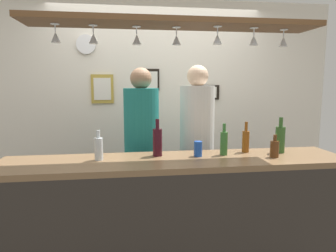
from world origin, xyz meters
TOP-DOWN VIEW (x-y plane):
  - back_wall at (0.00, 1.10)m, footprint 4.40×0.06m
  - bar_counter at (0.00, -0.50)m, footprint 2.70×0.55m
  - overhead_glass_rack at (0.00, -0.30)m, footprint 2.20×0.36m
  - hanging_wineglass_far_left at (-0.87, -0.28)m, footprint 0.07×0.07m
  - hanging_wineglass_left at (-0.60, -0.27)m, footprint 0.07×0.07m
  - hanging_wineglass_center_left at (-0.29, -0.26)m, footprint 0.07×0.07m
  - hanging_wineglass_center at (0.01, -0.27)m, footprint 0.07×0.07m
  - hanging_wineglass_center_right at (0.31, -0.35)m, footprint 0.07×0.07m
  - hanging_wineglass_right at (0.60, -0.33)m, footprint 0.07×0.07m
  - hanging_wineglass_far_right at (0.87, -0.29)m, footprint 0.07×0.07m
  - person_left_teal_shirt at (-0.23, 0.31)m, footprint 0.34×0.34m
  - person_right_white_patterned_shirt at (0.32, 0.31)m, footprint 0.34×0.34m
  - bottle_champagne_green at (0.91, -0.26)m, footprint 0.08×0.08m
  - bottle_wine_dark_red at (-0.13, -0.23)m, footprint 0.08×0.08m
  - bottle_beer_green_import at (0.41, -0.27)m, footprint 0.06×0.06m
  - bottle_beer_brown_stubby at (0.78, -0.41)m, footprint 0.07×0.07m
  - bottle_soda_clear at (-0.59, -0.30)m, footprint 0.06×0.06m
  - bottle_beer_amber_tall at (0.62, -0.20)m, footprint 0.06×0.06m
  - drink_can at (0.19, -0.29)m, footprint 0.07×0.07m
  - picture_frame_lower_pair at (0.63, 1.06)m, footprint 0.30×0.02m
  - picture_frame_crest at (-0.06, 1.06)m, footprint 0.18×0.02m
  - picture_frame_caricature at (-0.65, 1.06)m, footprint 0.26×0.02m
  - wall_clock at (-0.82, 1.05)m, footprint 0.22×0.03m

SIDE VIEW (x-z plane):
  - bar_counter at x=0.00m, z-range 0.18..1.20m
  - person_left_teal_shirt at x=-0.23m, z-range 0.18..1.94m
  - person_right_white_patterned_shirt at x=0.32m, z-range 0.19..1.97m
  - drink_can at x=0.19m, z-range 1.02..1.14m
  - bottle_beer_brown_stubby at x=0.78m, z-range 1.00..1.18m
  - bottle_soda_clear at x=-0.59m, z-range 1.00..1.23m
  - bottle_beer_amber_tall at x=0.62m, z-range 0.99..1.25m
  - bottle_beer_green_import at x=0.41m, z-range 1.00..1.26m
  - bottle_wine_dark_red at x=-0.13m, z-range 0.99..1.29m
  - bottle_champagne_green at x=0.91m, z-range 0.99..1.29m
  - back_wall at x=0.00m, z-range 0.00..2.60m
  - picture_frame_lower_pair at x=0.63m, z-range 1.40..1.58m
  - picture_frame_caricature at x=-0.65m, z-range 1.37..1.71m
  - picture_frame_crest at x=-0.06m, z-range 1.52..1.78m
  - hanging_wineglass_far_left at x=-0.87m, z-range 1.87..2.00m
  - hanging_wineglass_left at x=-0.60m, z-range 1.87..2.00m
  - hanging_wineglass_center_left at x=-0.29m, z-range 1.87..2.00m
  - hanging_wineglass_center at x=0.01m, z-range 1.87..2.00m
  - hanging_wineglass_center_right at x=0.31m, z-range 1.87..2.00m
  - hanging_wineglass_right at x=0.60m, z-range 1.87..2.00m
  - hanging_wineglass_far_right at x=0.87m, z-range 1.87..2.00m
  - overhead_glass_rack at x=0.00m, z-range 2.03..2.07m
  - wall_clock at x=-0.82m, z-range 1.94..2.16m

